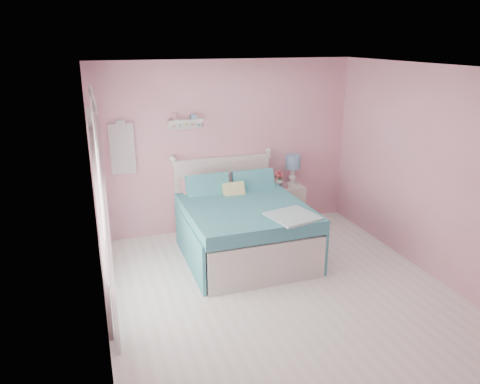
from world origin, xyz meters
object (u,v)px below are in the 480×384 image
bed (242,226)px  vase (279,181)px  teacup (285,185)px  nightstand (287,205)px  table_lamp (293,164)px

bed → vase: (0.88, 0.78, 0.34)m
teacup → nightstand: bearing=48.7°
nightstand → vase: size_ratio=4.58×
nightstand → teacup: bearing=-131.3°
nightstand → vase: 0.43m
bed → nightstand: size_ratio=3.02×
bed → teacup: bed is taller
nightstand → bed: bearing=-143.1°
vase → teacup: vase is taller
bed → nightstand: bearing=36.0°
nightstand → teacup: (-0.09, -0.10, 0.37)m
nightstand → table_lamp: (0.11, 0.05, 0.66)m
bed → teacup: bearing=34.6°
table_lamp → bed: bearing=-144.3°
bed → teacup: 1.18m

